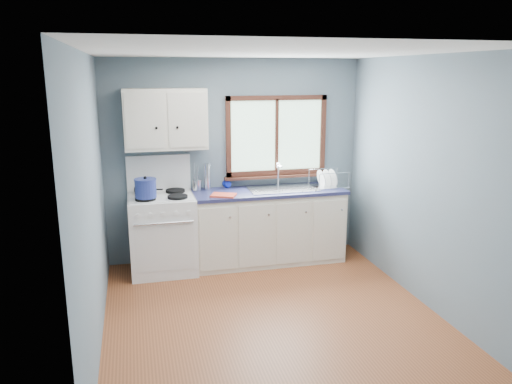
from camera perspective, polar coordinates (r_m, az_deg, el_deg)
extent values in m
cube|color=brown|center=(5.02, 1.99, -14.29)|extent=(3.20, 3.60, 0.02)
cube|color=white|center=(4.44, 2.26, 15.85)|extent=(3.20, 3.60, 0.02)
cube|color=slate|center=(6.29, -2.45, 3.63)|extent=(3.20, 0.02, 2.50)
cube|color=slate|center=(2.95, 11.96, -8.27)|extent=(3.20, 0.02, 2.50)
cube|color=slate|center=(4.41, -18.43, -1.35)|extent=(0.02, 3.60, 2.50)
cube|color=slate|center=(5.23, 19.31, 0.85)|extent=(0.02, 3.60, 2.50)
cube|color=white|center=(6.03, -10.61, -4.77)|extent=(0.76, 0.65, 0.92)
cube|color=white|center=(6.15, -11.06, 2.13)|extent=(0.76, 0.05, 0.44)
cube|color=silver|center=(5.90, -10.81, -0.48)|extent=(0.72, 0.59, 0.01)
cylinder|color=black|center=(5.75, -12.52, -0.74)|extent=(0.23, 0.23, 0.03)
cylinder|color=black|center=(5.76, -8.94, -0.54)|extent=(0.23, 0.23, 0.03)
cylinder|color=black|center=(6.04, -12.60, -0.06)|extent=(0.23, 0.23, 0.03)
cylinder|color=black|center=(6.05, -9.20, 0.13)|extent=(0.23, 0.23, 0.03)
cylinder|color=silver|center=(5.63, -10.50, -3.53)|extent=(0.66, 0.02, 0.02)
cube|color=silver|center=(5.74, -10.38, -6.33)|extent=(0.66, 0.01, 0.55)
cube|color=silver|center=(6.26, 1.41, -4.05)|extent=(1.85, 0.60, 0.88)
cube|color=black|center=(6.41, 1.34, -7.41)|extent=(1.85, 0.54, 0.08)
cube|color=#1D1F45|center=(6.14, 1.44, 0.05)|extent=(1.89, 0.64, 0.04)
cube|color=silver|center=(6.18, 3.05, 0.35)|extent=(0.84, 0.46, 0.01)
cube|color=silver|center=(6.14, 1.25, -0.41)|extent=(0.36, 0.40, 0.14)
cube|color=silver|center=(6.26, 4.79, -0.20)|extent=(0.36, 0.40, 0.14)
cylinder|color=silver|center=(6.34, 2.54, 1.96)|extent=(0.02, 0.02, 0.28)
cylinder|color=silver|center=(6.25, 2.73, 3.00)|extent=(0.02, 0.16, 0.02)
sphere|color=silver|center=(6.31, 2.55, 3.20)|extent=(0.04, 0.04, 0.04)
cube|color=#9EC6A8|center=(6.35, 2.33, 6.47)|extent=(1.22, 0.01, 0.92)
cube|color=#482217|center=(6.29, 2.42, 10.70)|extent=(1.30, 0.05, 0.06)
cube|color=#482217|center=(6.41, 2.34, 2.27)|extent=(1.30, 0.05, 0.06)
cube|color=#482217|center=(6.19, -3.17, 6.27)|extent=(0.06, 0.05, 1.00)
cube|color=#482217|center=(6.53, 7.64, 6.56)|extent=(0.06, 0.05, 1.00)
cube|color=#482217|center=(6.33, 2.38, 6.45)|extent=(0.03, 0.05, 0.92)
cube|color=#482217|center=(6.39, 2.41, 1.78)|extent=(1.36, 0.10, 0.03)
cube|color=silver|center=(5.93, -10.30, 8.19)|extent=(0.95, 0.32, 0.70)
cube|color=silver|center=(5.75, -12.57, 7.93)|extent=(0.44, 0.01, 0.62)
cube|color=silver|center=(5.78, -7.82, 8.15)|extent=(0.44, 0.01, 0.62)
sphere|color=black|center=(5.75, -11.32, 7.18)|extent=(0.03, 0.03, 0.03)
sphere|color=black|center=(5.77, -8.97, 7.30)|extent=(0.03, 0.03, 0.03)
cylinder|color=black|center=(6.04, -12.69, 0.31)|extent=(0.28, 0.28, 0.05)
cube|color=black|center=(6.00, -11.20, 0.30)|extent=(0.13, 0.06, 0.01)
cylinder|color=navy|center=(5.72, -12.51, 0.38)|extent=(0.31, 0.31, 0.20)
cylinder|color=navy|center=(5.70, -12.56, 1.42)|extent=(0.32, 0.32, 0.01)
sphere|color=black|center=(5.69, -12.57, 1.60)|extent=(0.05, 0.05, 0.04)
cylinder|color=silver|center=(6.13, -6.75, 0.79)|extent=(0.14, 0.14, 0.14)
cylinder|color=silver|center=(6.11, -6.67, 2.11)|extent=(0.01, 0.01, 0.20)
cylinder|color=silver|center=(6.10, -7.01, 2.25)|extent=(0.01, 0.01, 0.24)
cylinder|color=silver|center=(6.08, -6.71, 1.97)|extent=(0.01, 0.01, 0.18)
cylinder|color=silver|center=(6.12, -5.61, 1.72)|extent=(0.08, 0.08, 0.33)
imported|color=#0D1EA5|center=(6.21, -3.18, 1.48)|extent=(0.11, 0.11, 0.23)
cube|color=#D6432B|center=(5.84, -3.73, -0.37)|extent=(0.34, 0.30, 0.02)
cube|color=silver|center=(6.37, 8.26, 0.68)|extent=(0.45, 0.36, 0.02)
cylinder|color=silver|center=(6.13, 7.24, 1.10)|extent=(0.01, 0.01, 0.20)
cylinder|color=silver|center=(6.31, 10.56, 1.34)|extent=(0.01, 0.01, 0.20)
cylinder|color=silver|center=(6.40, 6.06, 1.66)|extent=(0.01, 0.01, 0.20)
cylinder|color=silver|center=(6.58, 9.28, 1.88)|extent=(0.01, 0.01, 0.20)
cylinder|color=silver|center=(6.20, 8.96, 2.14)|extent=(0.41, 0.04, 0.01)
cylinder|color=silver|center=(6.47, 7.72, 2.65)|extent=(0.41, 0.04, 0.01)
cylinder|color=white|center=(6.30, 7.47, 1.53)|extent=(0.08, 0.23, 0.22)
cylinder|color=white|center=(6.34, 8.13, 1.58)|extent=(0.08, 0.23, 0.22)
cylinder|color=white|center=(6.38, 8.79, 1.63)|extent=(0.08, 0.23, 0.22)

